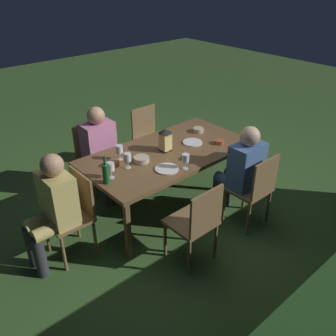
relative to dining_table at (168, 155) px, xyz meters
The scene contains 22 objects.
ground_plane 0.68m from the dining_table, ahead, with size 16.00×16.00×0.00m, color #385B28.
dining_table is the anchor object (origin of this frame).
chair_head_far 1.24m from the dining_table, ahead, with size 0.40×0.42×0.87m.
person_in_mustard 1.42m from the dining_table, ahead, with size 0.48×0.38×1.15m.
chair_side_right_b 1.02m from the dining_table, 64.03° to the left, with size 0.42×0.40×0.87m.
chair_side_left_a 1.02m from the dining_table, 115.97° to the right, with size 0.42×0.40×0.87m.
chair_side_left_b 1.02m from the dining_table, 64.03° to the right, with size 0.42×0.40×0.87m.
person_in_pink 0.83m from the dining_table, 58.12° to the right, with size 0.38×0.47×1.15m.
chair_side_right_a 1.02m from the dining_table, 115.97° to the left, with size 0.42×0.40×0.87m.
person_in_blue 0.83m from the dining_table, 121.88° to the left, with size 0.38×0.47×1.15m.
lantern_centerpiece 0.20m from the dining_table, 81.08° to the right, with size 0.15×0.15×0.27m.
green_bottle_on_table 0.91m from the dining_table, ahead, with size 0.07×0.07×0.29m.
wine_glass_a 0.59m from the dining_table, ahead, with size 0.08×0.08×0.17m.
wine_glass_b 0.83m from the dining_table, ahead, with size 0.08×0.08×0.17m.
wine_glass_c 0.58m from the dining_table, 21.00° to the right, with size 0.08×0.08×0.17m.
wine_glass_d 0.47m from the dining_table, 72.86° to the left, with size 0.08×0.08×0.17m.
plate_a 0.37m from the dining_table, behind, with size 0.23×0.23×0.01m, color silver.
plate_b 0.42m from the dining_table, 46.83° to the left, with size 0.25×0.25×0.01m, color silver.
bowl_olives 0.65m from the dining_table, 156.74° to the left, with size 0.11×0.11×0.04m.
bowl_bread 0.39m from the dining_table, ahead, with size 0.17×0.17×0.06m.
bowl_salad 0.67m from the dining_table, 10.09° to the right, with size 0.12×0.12×0.06m.
bowl_dip 0.67m from the dining_table, 166.32° to the right, with size 0.13×0.13×0.05m.
Camera 1 is at (2.43, 2.76, 2.59)m, focal length 38.84 mm.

